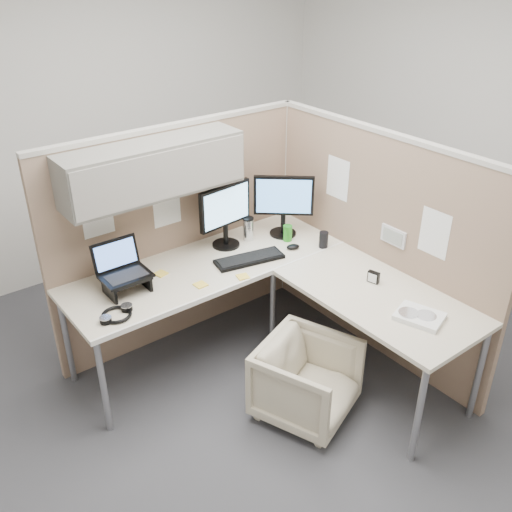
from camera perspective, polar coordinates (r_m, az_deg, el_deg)
ground at (r=4.05m, az=1.06°, el=-12.40°), size 4.50×4.50×0.00m
partition_back at (r=3.95m, az=-8.82°, el=5.02°), size 2.00×0.36×1.63m
partition_right at (r=4.08m, az=11.70°, el=1.20°), size 0.07×2.03×1.63m
desk at (r=3.78m, az=1.44°, el=-2.77°), size 2.00×1.98×0.73m
office_chair at (r=3.66m, az=5.13°, el=-11.97°), size 0.70×0.68×0.57m
monitor_left at (r=4.05m, az=-3.10°, el=4.51°), size 0.44×0.20×0.47m
monitor_right at (r=4.21m, az=2.78°, el=5.54°), size 0.36×0.31×0.47m
laptop_station at (r=3.67m, az=-13.08°, el=-1.70°), size 0.30×0.26×0.32m
keyboard at (r=3.96m, az=-0.67°, el=-0.31°), size 0.51×0.26×0.02m
mouse at (r=4.12m, az=3.73°, el=0.93°), size 0.11×0.09×0.03m
travel_mug at (r=4.21m, az=-0.78°, el=2.75°), size 0.08×0.08×0.18m
soda_can_green at (r=4.14m, az=6.78°, el=1.63°), size 0.07×0.07×0.12m
soda_can_silver at (r=4.21m, az=3.18°, el=2.31°), size 0.07×0.07×0.12m
sticky_note_a at (r=3.70m, az=-5.57°, el=-2.87°), size 0.08×0.08×0.01m
sticky_note_c at (r=3.85m, az=-9.50°, el=-1.74°), size 0.09×0.09×0.01m
sticky_note_b at (r=3.77m, az=-1.33°, el=-2.07°), size 0.09×0.09×0.01m
headphones at (r=3.48m, az=-13.78°, el=-5.69°), size 0.22×0.22×0.03m
paper_stack at (r=3.50m, az=16.02°, el=-5.82°), size 0.28×0.32×0.03m
desk_clock at (r=3.77m, az=11.66°, el=-2.09°), size 0.05×0.08×0.08m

